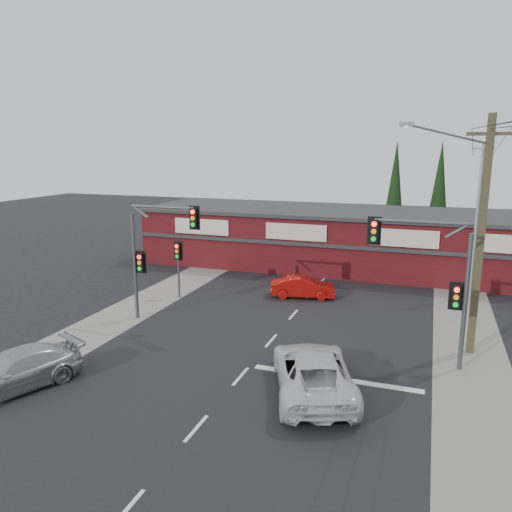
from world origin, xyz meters
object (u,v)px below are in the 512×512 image
(white_suv, at_px, (313,371))
(red_sedan, at_px, (303,287))
(silver_suv, at_px, (14,371))
(shop_building, at_px, (323,237))
(utility_pole, at_px, (478,229))

(white_suv, distance_m, red_sedan, 11.70)
(silver_suv, distance_m, shop_building, 24.13)
(white_suv, relative_size, utility_pole, 0.57)
(white_suv, xyz_separation_m, red_sedan, (-3.21, 11.24, -0.17))
(utility_pole, bearing_deg, red_sedan, 147.82)
(silver_suv, bearing_deg, white_suv, 41.77)
(red_sedan, height_order, shop_building, shop_building)
(red_sedan, relative_size, utility_pole, 0.38)
(silver_suv, relative_size, shop_building, 0.18)
(silver_suv, distance_m, utility_pole, 18.87)
(white_suv, height_order, silver_suv, white_suv)
(shop_building, bearing_deg, red_sedan, -85.44)
(shop_building, bearing_deg, utility_pole, -56.24)
(white_suv, bearing_deg, shop_building, -98.94)
(silver_suv, height_order, shop_building, shop_building)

